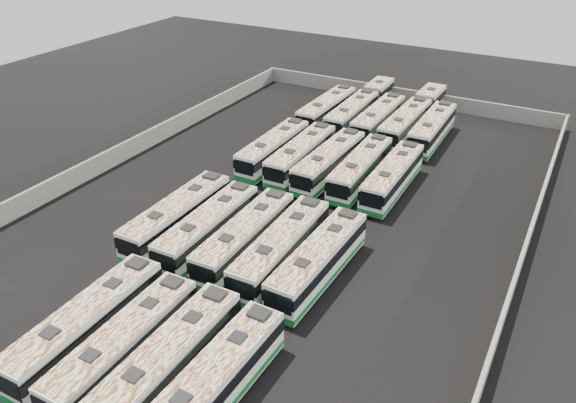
{
  "coord_description": "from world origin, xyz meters",
  "views": [
    {
      "loc": [
        23.7,
        -42.11,
        28.55
      ],
      "look_at": [
        0.8,
        -0.56,
        1.6
      ],
      "focal_mm": 35.0,
      "sensor_mm": 36.0,
      "label": 1
    }
  ],
  "objects_px": {
    "bus_midfront_far_right": "(319,261)",
    "bus_midback_center": "(329,162)",
    "bus_midback_far_right": "(393,177)",
    "bus_back_right": "(414,116)",
    "bus_midback_left": "(301,155)",
    "bus_back_left": "(361,107)",
    "bus_front_left": "(87,324)",
    "bus_midback_right": "(360,169)",
    "bus_midfront_right": "(281,248)",
    "bus_back_center": "(378,119)",
    "bus_midfront_left": "(209,228)",
    "bus_back_far_right": "(432,129)",
    "bus_midfront_center": "(245,237)",
    "bus_midfront_far_left": "(178,216)",
    "bus_front_far_right": "(213,385)",
    "bus_midback_far_left": "(273,149)",
    "bus_front_center": "(125,345)",
    "bus_back_far_left": "(327,110)",
    "bus_front_right": "(167,363)"
  },
  "relations": [
    {
      "from": "bus_midback_far_right",
      "to": "bus_back_right",
      "type": "bearing_deg",
      "value": 100.58
    },
    {
      "from": "bus_front_left",
      "to": "bus_midback_left",
      "type": "height_order",
      "value": "bus_front_left"
    },
    {
      "from": "bus_midfront_left",
      "to": "bus_back_left",
      "type": "distance_m",
      "value": 35.61
    },
    {
      "from": "bus_midfront_center",
      "to": "bus_midback_far_right",
      "type": "relative_size",
      "value": 1.02
    },
    {
      "from": "bus_midfront_far_left",
      "to": "bus_midback_center",
      "type": "relative_size",
      "value": 1.01
    },
    {
      "from": "bus_front_far_right",
      "to": "bus_back_right",
      "type": "distance_m",
      "value": 50.36
    },
    {
      "from": "bus_midfront_center",
      "to": "bus_back_far_right",
      "type": "xyz_separation_m",
      "value": [
        7.12,
        32.03,
        -0.01
      ]
    },
    {
      "from": "bus_front_center",
      "to": "bus_midfront_left",
      "type": "relative_size",
      "value": 0.99
    },
    {
      "from": "bus_front_far_right",
      "to": "bus_midback_far_left",
      "type": "bearing_deg",
      "value": 115.05
    },
    {
      "from": "bus_midfront_far_right",
      "to": "bus_midback_center",
      "type": "bearing_deg",
      "value": 113.84
    },
    {
      "from": "bus_front_center",
      "to": "bus_midfront_far_right",
      "type": "relative_size",
      "value": 0.98
    },
    {
      "from": "bus_front_center",
      "to": "bus_back_far_left",
      "type": "relative_size",
      "value": 0.98
    },
    {
      "from": "bus_midfront_far_left",
      "to": "bus_back_center",
      "type": "relative_size",
      "value": 1.03
    },
    {
      "from": "bus_midfront_center",
      "to": "bus_midback_far_right",
      "type": "bearing_deg",
      "value": 66.01
    },
    {
      "from": "bus_front_right",
      "to": "bus_back_right",
      "type": "height_order",
      "value": "bus_front_right"
    },
    {
      "from": "bus_midback_far_left",
      "to": "bus_midback_left",
      "type": "bearing_deg",
      "value": 0.72
    },
    {
      "from": "bus_midfront_far_left",
      "to": "bus_midfront_far_right",
      "type": "xyz_separation_m",
      "value": [
        14.44,
        -0.0,
        -0.03
      ]
    },
    {
      "from": "bus_midback_right",
      "to": "bus_midfront_left",
      "type": "bearing_deg",
      "value": -113.86
    },
    {
      "from": "bus_back_far_right",
      "to": "bus_back_center",
      "type": "bearing_deg",
      "value": 179.76
    },
    {
      "from": "bus_midfront_far_right",
      "to": "bus_back_center",
      "type": "height_order",
      "value": "bus_midfront_far_right"
    },
    {
      "from": "bus_midback_center",
      "to": "bus_midback_right",
      "type": "bearing_deg",
      "value": 4.05
    },
    {
      "from": "bus_front_right",
      "to": "bus_midfront_far_right",
      "type": "bearing_deg",
      "value": 75.89
    },
    {
      "from": "bus_front_far_right",
      "to": "bus_back_center",
      "type": "xyz_separation_m",
      "value": [
        -7.11,
        46.73,
        0.01
      ]
    },
    {
      "from": "bus_back_far_right",
      "to": "bus_front_center",
      "type": "bearing_deg",
      "value": -99.53
    },
    {
      "from": "bus_back_right",
      "to": "bus_midback_center",
      "type": "bearing_deg",
      "value": -100.9
    },
    {
      "from": "bus_back_center",
      "to": "bus_back_right",
      "type": "distance_m",
      "value": 5.07
    },
    {
      "from": "bus_midfront_left",
      "to": "bus_midback_right",
      "type": "xyz_separation_m",
      "value": [
        7.3,
        17.6,
        -0.01
      ]
    },
    {
      "from": "bus_midfront_far_right",
      "to": "bus_midback_right",
      "type": "distance_m",
      "value": 17.79
    },
    {
      "from": "bus_front_far_right",
      "to": "bus_midback_right",
      "type": "bearing_deg",
      "value": 97.25
    },
    {
      "from": "bus_midfront_far_left",
      "to": "bus_midback_right",
      "type": "relative_size",
      "value": 1.03
    },
    {
      "from": "bus_front_left",
      "to": "bus_midback_left",
      "type": "distance_m",
      "value": 32.0
    },
    {
      "from": "bus_front_left",
      "to": "bus_midback_right",
      "type": "relative_size",
      "value": 1.03
    },
    {
      "from": "bus_midfront_far_left",
      "to": "bus_midfront_right",
      "type": "height_order",
      "value": "bus_midfront_right"
    },
    {
      "from": "bus_back_far_right",
      "to": "bus_back_left",
      "type": "bearing_deg",
      "value": 161.99
    },
    {
      "from": "bus_front_right",
      "to": "bus_midback_left",
      "type": "bearing_deg",
      "value": 102.14
    },
    {
      "from": "bus_midfront_right",
      "to": "bus_back_center",
      "type": "xyz_separation_m",
      "value": [
        -3.59,
        31.95,
        -0.05
      ]
    },
    {
      "from": "bus_front_left",
      "to": "bus_midfront_right",
      "type": "height_order",
      "value": "bus_midfront_right"
    },
    {
      "from": "bus_midback_far_left",
      "to": "bus_midback_center",
      "type": "distance_m",
      "value": 7.17
    },
    {
      "from": "bus_back_right",
      "to": "bus_back_far_right",
      "type": "distance_m",
      "value": 4.87
    },
    {
      "from": "bus_midback_right",
      "to": "bus_back_left",
      "type": "xyz_separation_m",
      "value": [
        -7.35,
        18.01,
        -0.01
      ]
    },
    {
      "from": "bus_midfront_far_right",
      "to": "bus_back_center",
      "type": "xyz_separation_m",
      "value": [
        -7.1,
        32.0,
        -0.02
      ]
    },
    {
      "from": "bus_front_center",
      "to": "bus_midfront_far_left",
      "type": "xyz_separation_m",
      "value": [
        -7.35,
        14.78,
        0.07
      ]
    },
    {
      "from": "bus_front_far_right",
      "to": "bus_midback_right",
      "type": "relative_size",
      "value": 1.0
    },
    {
      "from": "bus_midfront_left",
      "to": "bus_midfront_right",
      "type": "xyz_separation_m",
      "value": [
        7.34,
        0.22,
        0.06
      ]
    },
    {
      "from": "bus_midfront_right",
      "to": "bus_back_far_right",
      "type": "height_order",
      "value": "bus_midfront_right"
    },
    {
      "from": "bus_midback_far_left",
      "to": "bus_back_left",
      "type": "xyz_separation_m",
      "value": [
        3.45,
        18.08,
        -0.01
      ]
    },
    {
      "from": "bus_back_center",
      "to": "bus_midfront_center",
      "type": "bearing_deg",
      "value": -90.0
    },
    {
      "from": "bus_midfront_left",
      "to": "bus_back_far_right",
      "type": "distance_m",
      "value": 34.03
    },
    {
      "from": "bus_front_center",
      "to": "bus_back_right",
      "type": "xyz_separation_m",
      "value": [
        3.64,
        50.29,
        0.04
      ]
    },
    {
      "from": "bus_midback_left",
      "to": "bus_back_left",
      "type": "height_order",
      "value": "bus_midback_left"
    }
  ]
}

